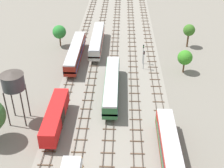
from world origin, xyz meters
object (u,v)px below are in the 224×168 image
object	(u,v)px
signal_post_near	(144,57)
signal_post_nearest	(143,52)
freight_boxcar_far_left_mid	(55,116)
water_tower	(13,81)
diesel_railcar_centre_left_midfar	(112,84)
diesel_railcar_left_farther	(97,40)
diesel_railcar_centre_right_near	(171,156)
diesel_railcar_far_left_far	(75,52)

from	to	relation	value
signal_post_near	signal_post_nearest	bearing A→B (deg)	90.00
freight_boxcar_far_left_mid	water_tower	bearing A→B (deg)	168.19
diesel_railcar_centre_left_midfar	signal_post_near	world-z (taller)	signal_post_near
diesel_railcar_centre_left_midfar	signal_post_near	size ratio (longest dim) A/B	4.13
signal_post_near	diesel_railcar_left_farther	bearing A→B (deg)	136.99
diesel_railcar_centre_right_near	water_tower	world-z (taller)	water_tower
freight_boxcar_far_left_mid	diesel_railcar_left_farther	world-z (taller)	diesel_railcar_left_farther
signal_post_nearest	diesel_railcar_centre_left_midfar	bearing A→B (deg)	-116.70
signal_post_nearest	signal_post_near	xyz separation A→B (m)	(0.00, -2.87, -0.19)
diesel_railcar_centre_right_near	diesel_railcar_centre_left_midfar	size ratio (longest dim) A/B	1.00
diesel_railcar_centre_right_near	diesel_railcar_left_farther	distance (m)	45.77
diesel_railcar_centre_left_midfar	signal_post_nearest	xyz separation A→B (m)	(7.33, 14.57, 0.77)
diesel_railcar_far_left_far	signal_post_near	distance (m)	17.47
signal_post_nearest	signal_post_near	world-z (taller)	signal_post_nearest
diesel_railcar_left_farther	signal_post_nearest	bearing A→B (deg)	-34.91
diesel_railcar_far_left_far	water_tower	bearing A→B (deg)	-106.13
diesel_railcar_far_left_far	diesel_railcar_left_farther	size ratio (longest dim) A/B	1.00
diesel_railcar_centre_left_midfar	diesel_railcar_far_left_far	size ratio (longest dim) A/B	1.00
signal_post_nearest	signal_post_near	size ratio (longest dim) A/B	1.07
diesel_railcar_left_farther	signal_post_near	xyz separation A→B (m)	(12.22, -11.39, 0.58)
diesel_railcar_far_left_far	signal_post_near	bearing A→B (deg)	-11.65
diesel_railcar_centre_right_near	signal_post_nearest	xyz separation A→B (m)	(-2.44, 34.84, 0.77)
freight_boxcar_far_left_mid	diesel_railcar_far_left_far	size ratio (longest dim) A/B	0.68
freight_boxcar_far_left_mid	water_tower	distance (m)	9.62
water_tower	signal_post_near	xyz separation A→B (m)	(24.23, 21.10, -5.56)
freight_boxcar_far_left_mid	signal_post_near	xyz separation A→B (m)	(17.09, 22.59, 0.72)
diesel_railcar_far_left_far	water_tower	xyz separation A→B (m)	(-7.12, -24.63, 6.14)
diesel_railcar_far_left_far	water_tower	distance (m)	26.36
water_tower	signal_post_near	size ratio (longest dim) A/B	2.13
diesel_railcar_left_farther	signal_post_nearest	world-z (taller)	signal_post_nearest
freight_boxcar_far_left_mid	signal_post_nearest	xyz separation A→B (m)	(17.09, 25.46, 0.91)
water_tower	signal_post_near	world-z (taller)	water_tower
diesel_railcar_centre_left_midfar	diesel_railcar_far_left_far	distance (m)	18.09
diesel_railcar_centre_right_near	freight_boxcar_far_left_mid	distance (m)	21.67
diesel_railcar_centre_right_near	signal_post_near	xyz separation A→B (m)	(-2.44, 31.97, 0.58)
diesel_railcar_centre_left_midfar	signal_post_nearest	world-z (taller)	signal_post_nearest
diesel_railcar_far_left_far	signal_post_nearest	world-z (taller)	signal_post_nearest
diesel_railcar_centre_right_near	signal_post_near	world-z (taller)	signal_post_near
diesel_railcar_left_farther	freight_boxcar_far_left_mid	bearing A→B (deg)	-98.17
freight_boxcar_far_left_mid	signal_post_near	world-z (taller)	signal_post_near
diesel_railcar_centre_right_near	diesel_railcar_far_left_far	xyz separation A→B (m)	(-19.54, 35.50, 0.00)
diesel_railcar_far_left_far	signal_post_nearest	xyz separation A→B (m)	(17.10, -0.66, 0.77)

